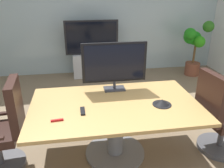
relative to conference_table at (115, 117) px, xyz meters
The scene contains 11 objects.
ground_plane 0.57m from the conference_table, 54.84° to the right, with size 7.63×7.63×0.00m, color #7A664C.
wall_back_glass_partition 3.31m from the conference_table, 88.37° to the left, with size 6.06×0.10×2.92m, color #9EB2B7.
conference_table is the anchor object (origin of this frame).
office_chair_left 1.29m from the conference_table, behind, with size 0.61×0.59×1.09m.
office_chair_right 1.30m from the conference_table, ahead, with size 0.62×0.60×1.09m.
tv_monitor 0.68m from the conference_table, 82.06° to the left, with size 0.84×0.18×0.64m.
wall_display_unit 2.83m from the conference_table, 91.16° to the left, with size 1.20×0.36×1.31m.
potted_plant 3.45m from the conference_table, 47.91° to the left, with size 0.70×0.56×1.28m.
conference_phone 0.59m from the conference_table, 11.13° to the right, with size 0.22×0.22×0.07m.
remote_control 0.45m from the conference_table, 162.34° to the right, with size 0.05×0.17×0.02m, color black.
whiteboard_marker 0.74m from the conference_table, 157.27° to the right, with size 0.13×0.02×0.02m, color red.
Camera 1 is at (-0.51, -2.25, 2.01)m, focal length 37.08 mm.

